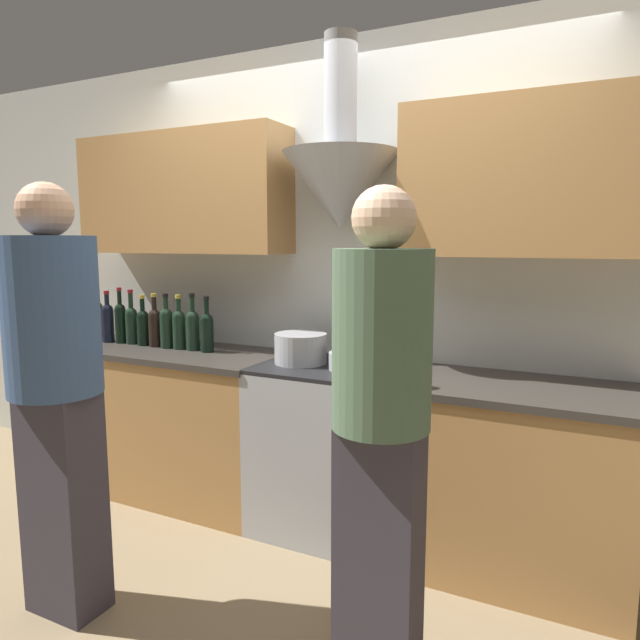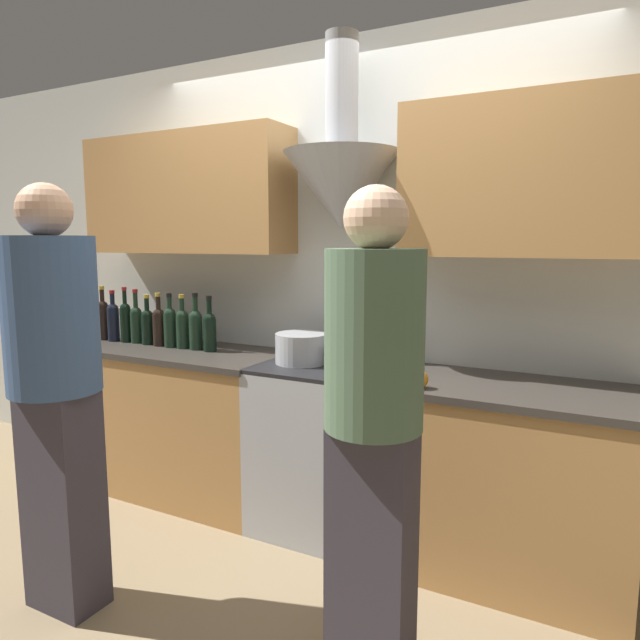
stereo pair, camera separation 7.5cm
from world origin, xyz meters
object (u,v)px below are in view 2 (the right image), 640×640
object	(u,v)px
person_foreground_right	(373,416)
wine_bottle_6	(170,325)
stove_range	(329,447)
wine_bottle_5	(159,325)
wine_bottle_2	(126,320)
wine_bottle_8	(196,327)
person_foreground_left	(56,382)
wine_bottle_4	(147,325)
stock_pot	(301,348)
wine_bottle_3	(136,322)
orange_fruit	(419,379)
wine_bottle_9	(210,329)
wine_bottle_7	(182,327)
wine_bottle_0	(103,318)
mixing_bowl	(356,361)
wine_bottle_1	(113,320)

from	to	relation	value
person_foreground_right	wine_bottle_6	bearing A→B (deg)	152.56
stove_range	wine_bottle_5	size ratio (longest dim) A/B	2.72
wine_bottle_2	wine_bottle_8	bearing A→B (deg)	0.99
stove_range	person_foreground_left	xyz separation A→B (m)	(-0.67, -1.10, 0.52)
wine_bottle_4	stock_pot	xyz separation A→B (m)	(1.12, -0.03, -0.05)
wine_bottle_3	wine_bottle_6	world-z (taller)	wine_bottle_3
wine_bottle_4	person_foreground_left	size ratio (longest dim) A/B	0.18
orange_fruit	person_foreground_left	size ratio (longest dim) A/B	0.05
wine_bottle_9	wine_bottle_3	bearing A→B (deg)	179.34
stock_pot	orange_fruit	size ratio (longest dim) A/B	3.42
stove_range	stock_pot	world-z (taller)	stock_pot
stock_pot	person_foreground_right	size ratio (longest dim) A/B	0.16
wine_bottle_7	stock_pot	size ratio (longest dim) A/B	1.18
wine_bottle_2	wine_bottle_0	bearing A→B (deg)	-179.44
wine_bottle_8	wine_bottle_9	distance (m)	0.11
wine_bottle_3	orange_fruit	world-z (taller)	wine_bottle_3
wine_bottle_3	wine_bottle_6	bearing A→B (deg)	-2.82
wine_bottle_2	wine_bottle_8	xyz separation A→B (m)	(0.56, 0.01, -0.01)
wine_bottle_2	wine_bottle_9	bearing A→B (deg)	0.31
wine_bottle_7	orange_fruit	world-z (taller)	wine_bottle_7
wine_bottle_7	orange_fruit	distance (m)	1.57
wine_bottle_9	wine_bottle_2	bearing A→B (deg)	-179.69
wine_bottle_9	wine_bottle_5	bearing A→B (deg)	-179.60
wine_bottle_5	mixing_bowl	world-z (taller)	wine_bottle_5
wine_bottle_5	person_foreground_left	size ratio (longest dim) A/B	0.19
orange_fruit	wine_bottle_1	bearing A→B (deg)	173.63
wine_bottle_0	wine_bottle_6	bearing A→B (deg)	-0.21
stove_range	wine_bottle_7	xyz separation A→B (m)	(-0.99, 0.02, 0.57)
wine_bottle_4	wine_bottle_9	distance (m)	0.49
stock_pot	person_foreground_right	world-z (taller)	person_foreground_right
wine_bottle_3	wine_bottle_4	distance (m)	0.10
wine_bottle_0	wine_bottle_5	xyz separation A→B (m)	(0.48, 0.00, -0.01)
wine_bottle_3	mixing_bowl	distance (m)	1.54
wine_bottle_4	wine_bottle_7	world-z (taller)	wine_bottle_7
wine_bottle_7	wine_bottle_5	bearing A→B (deg)	-179.54
wine_bottle_1	wine_bottle_9	distance (m)	0.77
mixing_bowl	person_foreground_left	distance (m)	1.36
wine_bottle_7	stock_pot	bearing A→B (deg)	-2.02
person_foreground_right	wine_bottle_1	bearing A→B (deg)	158.05
wine_bottle_0	wine_bottle_7	world-z (taller)	wine_bottle_0
wine_bottle_5	stove_range	bearing A→B (deg)	-0.84
wine_bottle_4	mixing_bowl	xyz separation A→B (m)	(1.43, -0.04, -0.08)
orange_fruit	wine_bottle_4	bearing A→B (deg)	172.30
wine_bottle_6	wine_bottle_9	distance (m)	0.30
stove_range	wine_bottle_1	xyz separation A→B (m)	(-1.56, 0.01, 0.57)
wine_bottle_4	wine_bottle_9	world-z (taller)	wine_bottle_9
wine_bottle_8	person_foreground_left	world-z (taller)	person_foreground_left
stove_range	mixing_bowl	distance (m)	0.51
wine_bottle_2	wine_bottle_7	world-z (taller)	wine_bottle_2
wine_bottle_6	orange_fruit	bearing A→B (deg)	-8.37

